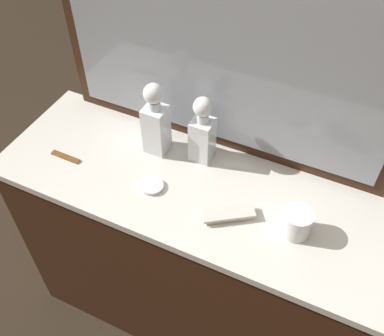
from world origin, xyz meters
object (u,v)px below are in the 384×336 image
(silver_brush_front, at_px, (229,214))
(tortoiseshell_comb, at_px, (66,157))
(crystal_decanter_rear, at_px, (202,135))
(porcelain_dish, at_px, (152,186))
(crystal_decanter_center, at_px, (156,125))
(crystal_tumbler_rear, at_px, (297,224))

(silver_brush_front, height_order, tortoiseshell_comb, silver_brush_front)
(crystal_decanter_rear, relative_size, porcelain_dish, 3.35)
(crystal_decanter_center, distance_m, tortoiseshell_comb, 0.34)
(porcelain_dish, height_order, tortoiseshell_comb, porcelain_dish)
(crystal_decanter_rear, bearing_deg, crystal_decanter_center, -168.85)
(porcelain_dish, relative_size, tortoiseshell_comb, 0.67)
(crystal_tumbler_rear, bearing_deg, silver_brush_front, -169.87)
(crystal_decanter_center, xyz_separation_m, silver_brush_front, (0.34, -0.17, -0.10))
(crystal_decanter_rear, bearing_deg, crystal_tumbler_rear, -23.66)
(crystal_decanter_center, height_order, tortoiseshell_comb, crystal_decanter_center)
(silver_brush_front, bearing_deg, crystal_decanter_rear, 131.92)
(crystal_decanter_center, height_order, crystal_decanter_rear, crystal_decanter_center)
(crystal_decanter_rear, distance_m, tortoiseshell_comb, 0.48)
(crystal_tumbler_rear, distance_m, porcelain_dish, 0.47)
(silver_brush_front, relative_size, tortoiseshell_comb, 1.42)
(crystal_decanter_center, distance_m, porcelain_dish, 0.21)
(crystal_decanter_rear, distance_m, porcelain_dish, 0.24)
(crystal_decanter_rear, height_order, tortoiseshell_comb, crystal_decanter_rear)
(crystal_decanter_rear, xyz_separation_m, silver_brush_front, (0.18, -0.20, -0.09))
(tortoiseshell_comb, bearing_deg, crystal_decanter_center, 33.49)
(crystal_decanter_center, xyz_separation_m, tortoiseshell_comb, (-0.27, -0.18, -0.11))
(crystal_decanter_center, relative_size, silver_brush_front, 1.71)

